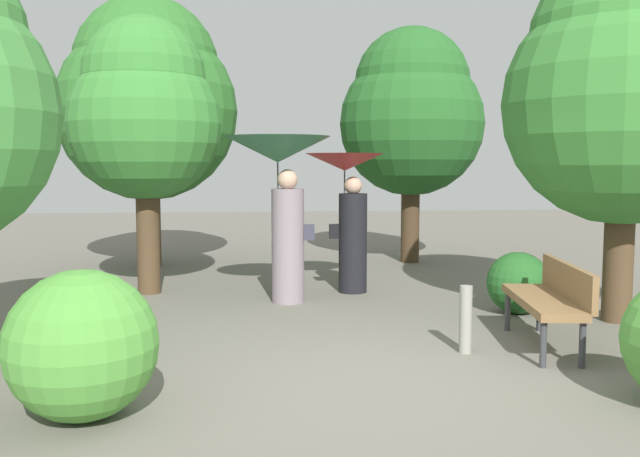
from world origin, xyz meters
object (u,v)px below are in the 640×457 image
person_left (281,179)px  path_marker_post (466,319)px  tree_near_left (147,98)px  tree_mid_right (626,85)px  park_bench (551,296)px  tree_mid_left (145,110)px  person_right (348,197)px  tree_near_right (412,112)px

person_left → path_marker_post: 3.29m
person_left → tree_near_left: size_ratio=0.46×
person_left → tree_near_left: 4.25m
tree_near_left → tree_mid_right: size_ratio=1.11×
park_bench → tree_mid_left: 5.77m
tree_mid_right → person_right: bearing=143.5°
person_right → park_bench: 3.53m
park_bench → tree_near_right: bearing=-171.6°
tree_mid_right → path_marker_post: bearing=-153.1°
tree_mid_left → person_left: bearing=-23.9°
tree_near_left → tree_mid_left: (0.34, -2.62, -0.41)m
person_left → tree_near_left: tree_near_left is taller
tree_near_left → tree_near_right: bearing=-0.8°
person_right → person_left: bearing=128.4°
park_bench → tree_near_left: 7.88m
tree_near_right → person_left: bearing=-126.9°
person_left → tree_mid_right: tree_mid_right is taller
person_right → path_marker_post: (0.66, -3.15, -1.01)m
person_left → tree_near_right: bearing=-30.0°
person_right → tree_near_right: (1.56, 2.77, 1.39)m
tree_near_right → tree_mid_right: size_ratio=1.01×
park_bench → tree_mid_left: bearing=-118.8°
tree_near_left → tree_mid_right: 7.67m
tree_near_left → path_marker_post: 7.54m
park_bench → tree_near_right: 6.23m
tree_mid_right → path_marker_post: size_ratio=6.48×
tree_mid_right → tree_mid_left: bearing=157.7°
tree_mid_left → path_marker_post: (3.42, -3.36, -2.20)m
person_right → tree_near_left: (-3.10, 2.83, 1.60)m
path_marker_post → tree_near_left: bearing=122.1°
tree_near_left → path_marker_post: size_ratio=7.22×
person_right → park_bench: (1.54, -3.06, -0.82)m
park_bench → tree_mid_right: tree_mid_right is taller
tree_mid_right → path_marker_post: (-2.13, -1.08, -2.34)m
tree_near_right → tree_mid_right: 4.99m
person_left → park_bench: person_left is taller
person_right → tree_mid_right: 3.72m
tree_near_left → tree_mid_right: tree_near_left is taller
tree_mid_right → tree_near_left: bearing=140.3°
path_marker_post → park_bench: bearing=6.0°
park_bench → tree_near_left: size_ratio=0.33×
person_left → path_marker_post: (1.62, -2.57, -1.28)m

